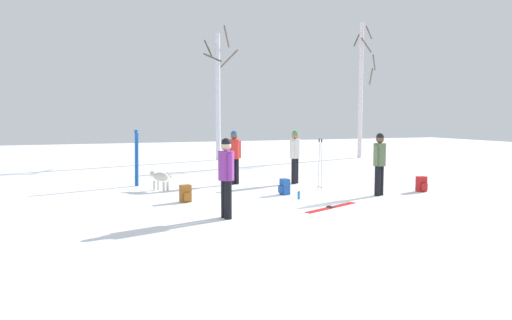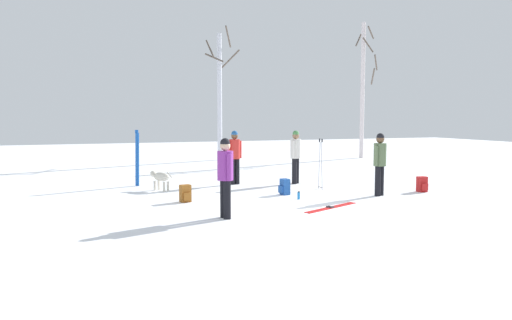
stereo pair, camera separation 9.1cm
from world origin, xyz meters
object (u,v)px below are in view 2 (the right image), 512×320
object	(u,v)px
birch_tree_3	(220,93)
ski_poles_0	(321,163)
backpack_0	(185,194)
water_bottle_0	(299,196)
person_2	(225,173)
backpack_1	(285,187)
ski_pair_planted_0	(137,158)
ski_pair_lying_0	(331,207)
person_0	(380,160)
birch_tree_4	(363,88)
backpack_2	(422,184)
person_3	(296,153)
dog	(160,177)
person_1	(235,154)

from	to	relation	value
birch_tree_3	ski_poles_0	bearing A→B (deg)	-90.21
backpack_0	water_bottle_0	world-z (taller)	backpack_0
person_2	backpack_1	xyz separation A→B (m)	(2.47, 2.46, -0.77)
ski_pair_planted_0	birch_tree_3	xyz separation A→B (m)	(5.01, 7.90, 2.44)
ski_poles_0	person_2	bearing A→B (deg)	-142.59
ski_pair_planted_0	water_bottle_0	world-z (taller)	ski_pair_planted_0
backpack_0	ski_pair_lying_0	bearing A→B (deg)	-33.17
person_0	birch_tree_4	distance (m)	12.76
person_2	birch_tree_3	xyz separation A→B (m)	(3.88, 13.54, 2.33)
person_2	person_0	bearing A→B (deg)	15.95
backpack_2	person_2	bearing A→B (deg)	-166.52
ski_poles_0	water_bottle_0	distance (m)	2.01
ski_poles_0	birch_tree_3	distance (m)	10.90
person_3	ski_pair_lying_0	world-z (taller)	person_3
birch_tree_3	person_0	bearing A→B (deg)	-85.54
backpack_2	ski_pair_planted_0	bearing A→B (deg)	151.37
person_3	backpack_1	distance (m)	2.42
person_2	dog	distance (m)	4.52
person_1	person_3	distance (m)	1.96
ski_pair_planted_0	water_bottle_0	xyz separation A→B (m)	(3.63, -4.03, -0.77)
ski_pair_lying_0	backpack_1	size ratio (longest dim) A/B	3.99
person_3	backpack_2	bearing A→B (deg)	-46.84
birch_tree_4	backpack_1	bearing A→B (deg)	-132.01
person_1	ski_pair_planted_0	bearing A→B (deg)	166.45
ski_poles_0	backpack_1	bearing A→B (deg)	-160.71
person_1	ski_pair_planted_0	xyz separation A→B (m)	(-2.96, 0.71, -0.11)
person_1	backpack_1	world-z (taller)	person_1
ski_poles_0	birch_tree_4	size ratio (longest dim) A/B	0.22
backpack_1	birch_tree_3	size ratio (longest dim) A/B	0.07
person_3	backpack_1	xyz separation A→B (m)	(-1.24, -1.93, -0.77)
ski_pair_planted_0	person_1	bearing A→B (deg)	-13.55
person_2	person_3	size ratio (longest dim) A/B	1.00
person_0	dog	xyz separation A→B (m)	(-5.46, 3.06, -0.59)
backpack_1	birch_tree_4	distance (m)	13.45
backpack_1	backpack_0	bearing A→B (deg)	-176.04
person_2	person_3	world-z (taller)	same
backpack_1	person_3	bearing A→B (deg)	57.26
person_1	dog	distance (m)	2.58
person_0	ski_pair_lying_0	world-z (taller)	person_0
backpack_0	ski_pair_planted_0	bearing A→B (deg)	102.77
person_0	person_3	size ratio (longest dim) A/B	1.00
person_0	backpack_2	xyz separation A→B (m)	(1.56, 0.15, -0.77)
birch_tree_3	water_bottle_0	bearing A→B (deg)	-96.59
birch_tree_4	ski_pair_planted_0	bearing A→B (deg)	-152.23
dog	birch_tree_4	world-z (taller)	birch_tree_4
ski_pair_lying_0	person_2	bearing A→B (deg)	-174.69
backpack_1	water_bottle_0	world-z (taller)	backpack_1
ski_pair_lying_0	water_bottle_0	distance (m)	1.38
person_0	person_2	bearing A→B (deg)	-164.05
ski_pair_planted_0	backpack_1	world-z (taller)	ski_pair_planted_0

